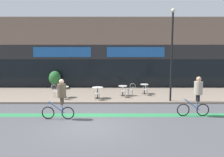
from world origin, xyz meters
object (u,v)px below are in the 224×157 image
cafe_chair_2_near (123,90)px  cyclist_0 (61,96)px  bistro_table_1 (98,90)px  planter_pot (55,79)px  bistro_table_2 (123,89)px  lamp_post (172,49)px  cafe_chair_0_near (63,92)px  cyclist_1 (198,93)px  cafe_chair_0_side (56,90)px  bistro_table_0 (65,90)px  cafe_chair_1_near (97,93)px  cafe_chair_3_near (146,88)px  cafe_chair_2_side (132,89)px  bistro_table_3 (145,87)px

cafe_chair_2_near → cyclist_0: (-3.40, -4.74, 0.60)m
bistro_table_1 → cyclist_0: bearing=-110.0°
cafe_chair_2_near → planter_pot: size_ratio=0.61×
bistro_table_2 → lamp_post: size_ratio=0.12×
bistro_table_1 → cafe_chair_0_near: bearing=-171.4°
bistro_table_2 → planter_pot: size_ratio=0.49×
cafe_chair_0_near → lamp_post: 7.75m
cyclist_1 → cafe_chair_0_side: bearing=-26.1°
planter_pot → cafe_chair_0_near: bearing=-71.3°
bistro_table_1 → cyclist_0: cyclist_0 is taller
bistro_table_2 → cafe_chair_2_near: size_ratio=0.80×
bistro_table_1 → cafe_chair_0_side: cafe_chair_0_side is taller
bistro_table_1 → lamp_post: (4.83, -0.81, 2.83)m
bistro_table_0 → cafe_chair_1_near: 2.51m
cafe_chair_0_side → cyclist_0: cyclist_0 is taller
cafe_chair_0_side → bistro_table_0: bearing=6.4°
cafe_chair_3_near → lamp_post: bearing=-141.0°
bistro_table_0 → planter_pot: planter_pot is taller
bistro_table_1 → cyclist_0: (-1.64, -4.50, 0.56)m
cafe_chair_0_near → lamp_post: lamp_post is taller
cafe_chair_0_near → cafe_chair_3_near: 5.90m
planter_pot → lamp_post: lamp_post is taller
bistro_table_0 → cafe_chair_0_side: 0.63m
planter_pot → cafe_chair_2_side: bearing=-25.0°
bistro_table_1 → cafe_chair_2_side: size_ratio=0.86×
cafe_chair_0_side → cafe_chair_1_near: same height
bistro_table_1 → cafe_chair_2_near: (1.76, 0.25, -0.04)m
bistro_table_2 → cafe_chair_0_side: cafe_chair_0_side is taller
bistro_table_3 → bistro_table_1: bearing=-155.5°
cafe_chair_0_near → cafe_chair_2_side: (4.74, 1.22, 0.00)m
bistro_table_3 → cyclist_0: size_ratio=0.34×
bistro_table_1 → cyclist_0: 4.82m
planter_pot → cyclist_0: 8.47m
cafe_chair_2_side → lamp_post: lamp_post is taller
bistro_table_1 → bistro_table_3: bistro_table_1 is taller
bistro_table_3 → bistro_table_2: bearing=-157.4°
bistro_table_0 → cyclist_0: cyclist_0 is taller
bistro_table_2 → bistro_table_3: size_ratio=0.99×
bistro_table_2 → cafe_chair_2_near: (-0.01, -0.63, 0.01)m
cyclist_1 → cafe_chair_2_near: bearing=-47.5°
cafe_chair_1_near → cafe_chair_2_side: (2.40, 1.49, 0.00)m
cafe_chair_0_near → planter_pot: planter_pot is taller
cafe_chair_1_near → cafe_chair_0_side: bearing=74.4°
lamp_post → bistro_table_0: bearing=171.5°
cafe_chair_0_side → cyclist_0: bearing=-67.1°
bistro_table_0 → cafe_chair_0_near: 0.63m
cafe_chair_2_near → bistro_table_3: bearing=-44.0°
lamp_post → cafe_chair_0_side: bearing=172.1°
bistro_table_1 → lamp_post: bearing=-9.5°
bistro_table_2 → planter_pot: planter_pot is taller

